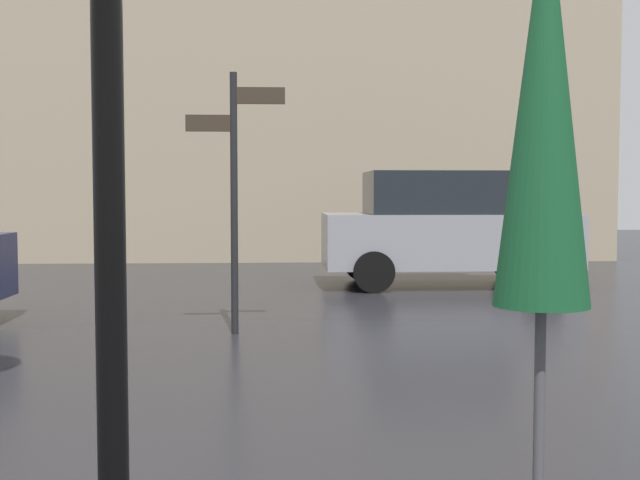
{
  "coord_description": "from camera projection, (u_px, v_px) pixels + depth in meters",
  "views": [
    {
      "loc": [
        0.62,
        -2.74,
        1.55
      ],
      "look_at": [
        1.0,
        4.33,
        1.13
      ],
      "focal_mm": 44.58,
      "sensor_mm": 36.0,
      "label": 1
    }
  ],
  "objects": [
    {
      "name": "folded_patio_umbrella_near",
      "position": [
        544.0,
        134.0,
        2.51
      ],
      "size": [
        0.39,
        0.39,
        2.52
      ],
      "color": "black",
      "rests_on": "ground"
    },
    {
      "name": "parked_car_right",
      "position": [
        444.0,
        228.0,
        13.26
      ],
      "size": [
        4.13,
        1.96,
        1.91
      ],
      "rotation": [
        0.0,
        0.0,
        0.04
      ],
      "color": "gray",
      "rests_on": "ground"
    },
    {
      "name": "street_signpost",
      "position": [
        235.0,
        176.0,
        8.67
      ],
      "size": [
        1.08,
        0.08,
        2.86
      ],
      "color": "black",
      "rests_on": "ground"
    }
  ]
}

